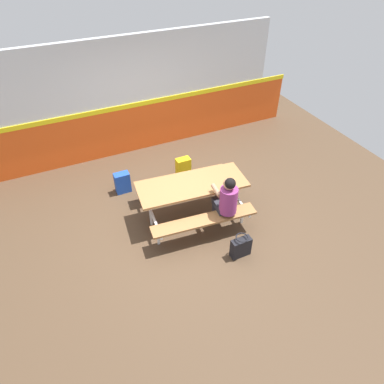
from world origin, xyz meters
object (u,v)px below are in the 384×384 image
Objects in this scene: student_nearer at (226,199)px; backpack_dark at (183,168)px; satchel_spare at (122,183)px; picnic_table_main at (192,191)px; tote_bag_bright at (241,247)px.

student_nearer is 1.85m from backpack_dark.
picnic_table_main is at bearing -51.40° from satchel_spare.
satchel_spare reaches higher than tote_bag_bright.
picnic_table_main is 0.71m from student_nearer.
tote_bag_bright is at bearing -94.37° from student_nearer.
satchel_spare is (-1.30, 2.46, 0.02)m from tote_bag_bright.
picnic_table_main is at bearing -106.00° from backpack_dark.
backpack_dark is (-0.02, 1.79, -0.49)m from student_nearer.
picnic_table_main reaches higher than satchel_spare.
student_nearer is (0.36, -0.59, 0.13)m from picnic_table_main.
student_nearer is at bearing -53.59° from satchel_spare.
backpack_dark is 1.00× the size of satchel_spare.
backpack_dark is (0.34, 1.19, -0.36)m from picnic_table_main.
backpack_dark is at bearing 89.37° from tote_bag_bright.
satchel_spare is at bearing 117.74° from tote_bag_bright.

